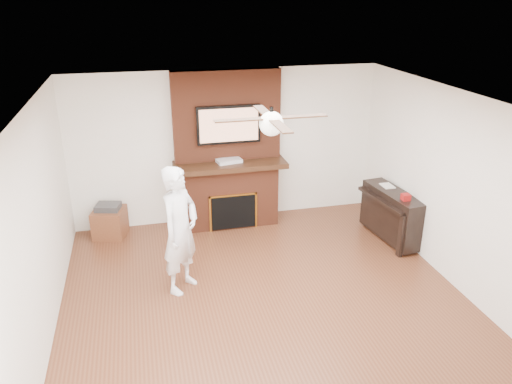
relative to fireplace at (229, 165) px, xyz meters
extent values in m
cube|color=#522A18|center=(0.00, -2.55, -1.09)|extent=(5.36, 5.86, 0.18)
cube|color=white|center=(0.00, -2.55, 1.59)|extent=(5.36, 5.86, 0.18)
cube|color=white|center=(0.00, 0.29, 0.25)|extent=(5.36, 0.18, 2.50)
cube|color=white|center=(-2.59, -2.55, 0.25)|extent=(0.18, 5.86, 2.50)
cube|color=white|center=(2.59, -2.55, 0.25)|extent=(0.18, 5.86, 2.50)
cube|color=brown|center=(0.00, -0.05, -0.50)|extent=(1.50, 0.50, 1.00)
cube|color=black|center=(0.00, -0.08, 0.04)|extent=(1.78, 0.64, 0.08)
cube|color=brown|center=(0.00, 0.10, 0.79)|extent=(1.70, 0.20, 1.42)
cube|color=black|center=(0.00, -0.30, -0.69)|extent=(0.70, 0.06, 0.55)
cube|color=#BF8C2D|center=(0.00, -0.31, -0.40)|extent=(0.78, 0.02, 0.03)
cube|color=#BF8C2D|center=(-0.38, -0.31, -0.69)|extent=(0.03, 0.02, 0.61)
cube|color=#BF8C2D|center=(0.38, -0.31, -0.69)|extent=(0.03, 0.02, 0.61)
cube|color=black|center=(0.00, -0.04, 0.68)|extent=(1.00, 0.07, 0.60)
cube|color=tan|center=(0.00, -0.08, 0.68)|extent=(0.92, 0.01, 0.52)
cylinder|color=black|center=(0.00, -2.55, 1.43)|extent=(0.04, 0.04, 0.14)
sphere|color=white|center=(0.00, -2.55, 1.32)|extent=(0.26, 0.26, 0.26)
cube|color=black|center=(0.33, -2.55, 1.38)|extent=(0.55, 0.11, 0.01)
cube|color=black|center=(0.00, -2.22, 1.38)|extent=(0.11, 0.55, 0.01)
cube|color=black|center=(-0.33, -2.55, 1.38)|extent=(0.55, 0.11, 0.01)
cube|color=black|center=(0.00, -2.88, 1.38)|extent=(0.11, 0.55, 0.01)
imported|color=white|center=(-0.97, -1.83, -0.16)|extent=(0.71, 0.73, 1.67)
cube|color=brown|center=(-1.93, -0.07, -0.77)|extent=(0.57, 0.57, 0.45)
cube|color=#333335|center=(-1.93, -0.07, -0.50)|extent=(0.42, 0.37, 0.09)
cube|color=black|center=(2.31, -1.20, -0.58)|extent=(0.50, 1.24, 0.75)
cube|color=black|center=(2.18, -1.74, -0.67)|extent=(0.06, 0.09, 0.65)
cube|color=black|center=(2.18, -0.66, -0.67)|extent=(0.06, 0.09, 0.65)
cube|color=black|center=(2.11, -1.20, -0.32)|extent=(0.26, 1.13, 0.05)
cube|color=silver|center=(2.31, -0.97, -0.20)|extent=(0.17, 0.23, 0.01)
cube|color=maroon|center=(2.31, -1.52, -0.16)|extent=(0.11, 0.11, 0.09)
cube|color=silver|center=(-0.02, -0.10, 0.11)|extent=(0.42, 0.28, 0.06)
cylinder|color=red|center=(-0.22, -0.18, -0.93)|extent=(0.07, 0.07, 0.12)
cylinder|color=#3B6F2C|center=(-0.10, -0.25, -0.95)|extent=(0.08, 0.08, 0.10)
cylinder|color=beige|center=(0.03, -0.21, -0.95)|extent=(0.08, 0.08, 0.09)
cylinder|color=#325297|center=(0.16, -0.16, -0.96)|extent=(0.06, 0.06, 0.07)
camera|label=1|loc=(-1.36, -7.48, 2.64)|focal=35.00mm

